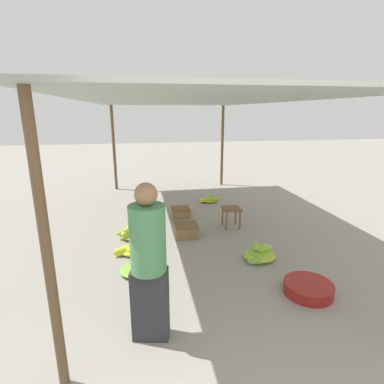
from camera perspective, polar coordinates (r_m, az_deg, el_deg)
canopy_post_front_left at (r=2.48m, az=-25.86°, el=-10.76°), size 0.08×0.08×2.37m
canopy_post_back_left at (r=8.83m, az=-14.65°, el=8.02°), size 0.08×0.08×2.37m
canopy_post_back_right at (r=9.14m, az=5.77°, el=8.66°), size 0.08×0.08×2.37m
canopy_tarp at (r=5.52m, az=-0.83°, el=17.05°), size 3.57×6.99×0.04m
vendor_foreground at (r=2.93m, az=-8.25°, el=-13.02°), size 0.40×0.40×1.60m
stool at (r=5.88m, az=7.50°, el=-3.68°), size 0.34×0.34×0.40m
basin_black at (r=4.17m, az=21.27°, el=-16.73°), size 0.60×0.60×0.15m
banana_pile_left_0 at (r=4.42m, az=-9.78°, el=-14.05°), size 0.52×0.58×0.17m
banana_pile_left_1 at (r=5.53m, az=-11.29°, el=-7.63°), size 0.61×0.53×0.24m
banana_pile_left_2 at (r=4.94m, az=-11.73°, el=-10.84°), size 0.50×0.39×0.17m
banana_pile_right_0 at (r=4.82m, az=12.75°, el=-11.47°), size 0.50×0.44×0.24m
banana_pile_right_1 at (r=7.49m, az=3.37°, el=-1.38°), size 0.52×0.37×0.21m
crate_near at (r=6.48m, az=-2.26°, el=-3.87°), size 0.40×0.40×0.19m
crate_mid at (r=5.50m, az=-1.15°, el=-7.25°), size 0.42×0.42×0.22m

